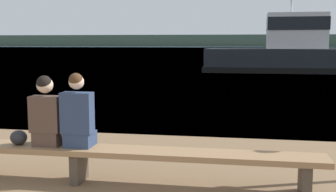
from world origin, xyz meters
TOP-DOWN VIEW (x-y plane):
  - water_surface at (0.00, 126.40)m, footprint 240.00×240.00m
  - far_shoreline at (0.00, 195.53)m, footprint 600.00×12.00m
  - bench_main at (-0.41, 3.31)m, footprint 6.65×0.49m
  - person_left at (-0.87, 3.32)m, footprint 0.42×0.39m
  - person_right at (-0.41, 3.32)m, footprint 0.42×0.38m
  - shopping_bag at (-1.30, 3.29)m, footprint 0.24×0.22m
  - tugboat_red at (4.85, 26.32)m, footprint 10.80×3.67m

SIDE VIEW (x-z plane):
  - water_surface at x=0.00m, z-range 0.00..0.00m
  - bench_main at x=-0.41m, z-range 0.16..0.65m
  - shopping_bag at x=-1.30m, z-range 0.49..0.70m
  - person_left at x=-0.87m, z-range 0.44..1.43m
  - person_right at x=-0.41m, z-range 0.42..1.45m
  - tugboat_red at x=4.85m, z-range -2.12..4.51m
  - far_shoreline at x=0.00m, z-range 0.00..5.33m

